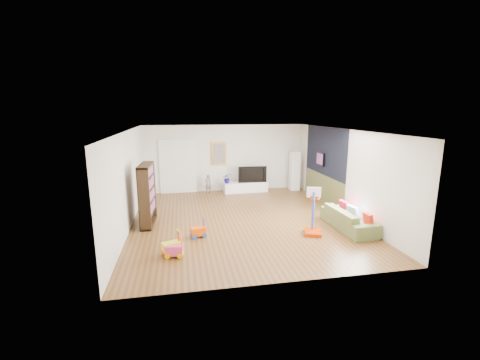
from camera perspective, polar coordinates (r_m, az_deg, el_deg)
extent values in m
cube|color=brown|center=(9.85, 0.43, -7.04)|extent=(6.50, 7.50, 0.00)
cube|color=white|center=(9.31, 0.46, 8.84)|extent=(6.50, 7.50, 0.00)
cube|color=silver|center=(13.14, -2.69, 3.89)|extent=(6.50, 0.00, 2.70)
cube|color=white|center=(5.97, 7.38, -6.41)|extent=(6.50, 0.00, 2.70)
cube|color=white|center=(9.44, -19.31, -0.08)|extent=(0.00, 7.50, 2.70)
cube|color=silver|center=(10.59, 17.98, 1.29)|extent=(0.00, 7.50, 2.70)
cube|color=black|center=(11.74, 14.84, 4.97)|extent=(0.01, 3.20, 1.70)
cube|color=brown|center=(11.98, 14.49, -1.44)|extent=(0.01, 3.20, 1.00)
cube|color=white|center=(13.02, -10.97, 2.27)|extent=(1.45, 0.06, 2.10)
cube|color=gold|center=(13.04, -3.77, 4.70)|extent=(0.62, 0.06, 0.92)
cube|color=#7F3F8C|center=(11.94, 14.07, 3.67)|extent=(0.04, 0.56, 0.46)
cube|color=white|center=(13.05, 1.00, -1.26)|extent=(1.79, 0.55, 0.41)
cube|color=white|center=(13.52, 9.68, 1.61)|extent=(0.38, 0.38, 1.60)
cube|color=#312011|center=(9.58, -16.17, -2.54)|extent=(0.39, 1.23, 1.77)
imported|color=#5B6735|center=(9.54, 18.72, -6.54)|extent=(0.84, 1.97, 0.57)
cube|color=#AF2B02|center=(8.75, 12.96, -5.51)|extent=(0.58, 0.64, 1.26)
cube|color=yellow|center=(7.66, -12.11, -10.91)|extent=(0.48, 0.38, 0.55)
cube|color=#F24C00|center=(8.53, -7.46, -8.47)|extent=(0.42, 0.32, 0.50)
cube|color=#EA3E6F|center=(7.53, -11.64, -11.43)|extent=(0.42, 0.29, 0.52)
imported|color=slate|center=(12.86, -5.71, -0.68)|extent=(0.34, 0.30, 0.78)
imported|color=black|center=(12.99, 2.15, 1.08)|extent=(1.15, 0.21, 0.66)
imported|color=#180B8B|center=(12.80, -2.29, 0.34)|extent=(0.38, 0.34, 0.41)
cube|color=#B31E0C|center=(9.13, 21.83, -6.55)|extent=(0.10, 0.36, 0.36)
cube|color=silver|center=(9.60, 19.47, -5.46)|extent=(0.17, 0.40, 0.39)
cube|color=#B21532|center=(10.06, 18.07, -4.56)|extent=(0.14, 0.39, 0.38)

